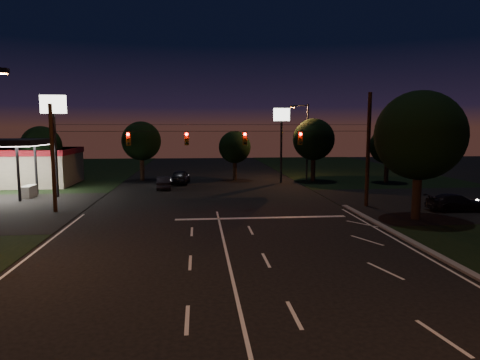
{
  "coord_description": "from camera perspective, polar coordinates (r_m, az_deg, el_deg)",
  "views": [
    {
      "loc": [
        -1.39,
        -17.54,
        6.32
      ],
      "look_at": [
        1.25,
        9.04,
        3.0
      ],
      "focal_mm": 32.0,
      "sensor_mm": 36.0,
      "label": 1
    }
  ],
  "objects": [
    {
      "name": "tree_far_b",
      "position": [
        52.12,
        -12.98,
        5.03
      ],
      "size": [
        4.6,
        4.6,
        6.98
      ],
      "color": "black",
      "rests_on": "ground"
    },
    {
      "name": "utility_pole_right",
      "position": [
        35.75,
        16.46,
        -3.39
      ],
      "size": [
        0.3,
        0.3,
        9.0
      ],
      "primitive_type": "cylinder",
      "color": "black",
      "rests_on": "ground"
    },
    {
      "name": "pole_sign_left_near",
      "position": [
        41.51,
        -23.56,
        7.41
      ],
      "size": [
        2.2,
        0.3,
        9.1
      ],
      "color": "black",
      "rests_on": "ground"
    },
    {
      "name": "stop_bar",
      "position": [
        30.04,
        2.87,
        -5.06
      ],
      "size": [
        12.0,
        0.5,
        0.01
      ],
      "primitive_type": "cube",
      "color": "silver",
      "rests_on": "ground"
    },
    {
      "name": "cross_street_right",
      "position": [
        40.28,
        26.53,
        -2.7
      ],
      "size": [
        20.0,
        16.0,
        0.02
      ],
      "primitive_type": "cube",
      "color": "black",
      "rests_on": "ground"
    },
    {
      "name": "tree_far_a",
      "position": [
        50.51,
        -24.91,
        4.09
      ],
      "size": [
        4.2,
        4.2,
        6.42
      ],
      "color": "black",
      "rests_on": "ground"
    },
    {
      "name": "tree_far_e",
      "position": [
        51.37,
        19.02,
        4.24
      ],
      "size": [
        4.0,
        4.0,
        6.18
      ],
      "color": "black",
      "rests_on": "ground"
    },
    {
      "name": "pole_sign_right",
      "position": [
        48.46,
        5.55,
        6.96
      ],
      "size": [
        1.8,
        0.3,
        8.4
      ],
      "color": "black",
      "rests_on": "ground"
    },
    {
      "name": "gas_station",
      "position": [
        52.27,
        -28.72,
        1.89
      ],
      "size": [
        14.2,
        16.1,
        5.25
      ],
      "color": "gray",
      "rests_on": "ground"
    },
    {
      "name": "utility_pole_left",
      "position": [
        34.81,
        -23.37,
        -3.97
      ],
      "size": [
        0.28,
        0.28,
        8.0
      ],
      "primitive_type": "cylinder",
      "color": "black",
      "rests_on": "ground"
    },
    {
      "name": "center_line",
      "position": [
        13.23,
        1.12,
        -21.43
      ],
      "size": [
        0.14,
        40.0,
        0.01
      ],
      "primitive_type": "cube",
      "color": "silver",
      "rests_on": "ground"
    },
    {
      "name": "car_oncoming_b",
      "position": [
        44.39,
        -10.12,
        -0.37
      ],
      "size": [
        1.6,
        4.0,
        1.29
      ],
      "primitive_type": "imported",
      "rotation": [
        0.0,
        0.0,
        3.2
      ],
      "color": "black",
      "rests_on": "ground"
    },
    {
      "name": "car_cross",
      "position": [
        36.16,
        26.89,
        -2.71
      ],
      "size": [
        4.54,
        2.0,
        1.3
      ],
      "primitive_type": "imported",
      "rotation": [
        0.0,
        0.0,
        1.53
      ],
      "color": "black",
      "rests_on": "ground"
    },
    {
      "name": "car_oncoming_a",
      "position": [
        48.37,
        -7.96,
        0.43
      ],
      "size": [
        2.24,
        4.7,
        1.55
      ],
      "primitive_type": "imported",
      "rotation": [
        0.0,
        0.0,
        3.05
      ],
      "color": "black",
      "rests_on": "ground"
    },
    {
      "name": "signal_span",
      "position": [
        32.55,
        -3.23,
        5.64
      ],
      "size": [
        24.0,
        0.4,
        1.56
      ],
      "color": "black",
      "rests_on": "ground"
    },
    {
      "name": "tree_far_d",
      "position": [
        50.51,
        9.78,
        5.29
      ],
      "size": [
        4.8,
        4.8,
        7.3
      ],
      "color": "black",
      "rests_on": "ground"
    },
    {
      "name": "ground",
      "position": [
        18.7,
        -1.1,
        -12.67
      ],
      "size": [
        140.0,
        140.0,
        0.0
      ],
      "primitive_type": "plane",
      "color": "black",
      "rests_on": "ground"
    },
    {
      "name": "tree_far_c",
      "position": [
        50.89,
        -0.69,
        4.36
      ],
      "size": [
        3.8,
        3.8,
        5.86
      ],
      "color": "black",
      "rests_on": "ground"
    },
    {
      "name": "tree_right_near",
      "position": [
        31.47,
        22.73,
        5.37
      ],
      "size": [
        6.0,
        6.0,
        8.76
      ],
      "color": "black",
      "rests_on": "ground"
    },
    {
      "name": "street_light_right_far",
      "position": [
        51.14,
        8.68,
        5.8
      ],
      "size": [
        2.2,
        0.35,
        9.0
      ],
      "color": "black",
      "rests_on": "ground"
    }
  ]
}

